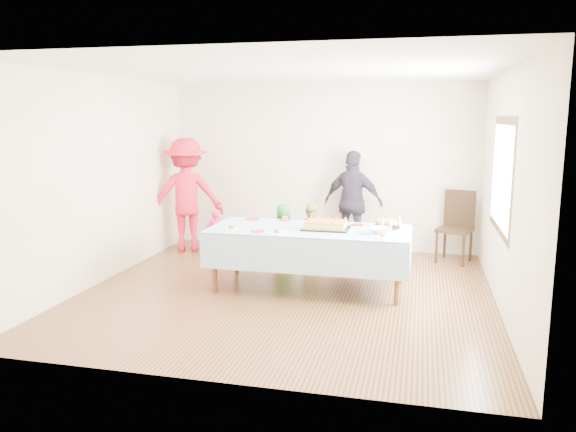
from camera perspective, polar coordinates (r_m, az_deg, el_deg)
name	(u,v)px	position (r m, az deg, el deg)	size (l,w,h in m)	color
ground	(287,292)	(7.10, -0.09, -7.69)	(5.00, 5.00, 0.00)	#4B2615
room_walls	(292,150)	(6.77, 0.37, 6.72)	(5.04, 5.04, 2.72)	beige
party_table	(309,233)	(7.07, 2.20, -1.70)	(2.50, 1.10, 0.78)	#52341C
birthday_cake	(326,225)	(7.02, 3.88, -0.94)	(0.57, 0.44, 0.10)	black
rolls_tray	(386,224)	(7.20, 9.93, -0.81)	(0.36, 0.36, 0.11)	black
punch_bowl	(380,230)	(6.85, 9.35, -1.45)	(0.29, 0.29, 0.07)	silver
party_hat	(399,220)	(7.35, 11.23, -0.39)	(0.09, 0.09, 0.15)	silver
fork_pile	(365,232)	(6.76, 7.84, -1.59)	(0.24, 0.18, 0.07)	white
plate_red_far_a	(252,219)	(7.68, -3.64, -0.31)	(0.19, 0.19, 0.01)	red
plate_red_far_b	(285,220)	(7.58, -0.32, -0.43)	(0.16, 0.16, 0.01)	red
plate_red_far_c	(316,222)	(7.43, 2.85, -0.65)	(0.17, 0.17, 0.01)	red
plate_red_far_d	(358,225)	(7.31, 7.09, -0.89)	(0.16, 0.16, 0.01)	red
plate_red_near	(258,231)	(6.87, -3.11, -1.54)	(0.16, 0.16, 0.01)	red
plate_white_left	(231,229)	(7.02, -5.78, -1.33)	(0.20, 0.20, 0.01)	white
plate_white_mid	(277,233)	(6.74, -1.15, -1.75)	(0.24, 0.24, 0.01)	white
plate_white_right	(382,237)	(6.60, 9.55, -2.16)	(0.21, 0.21, 0.01)	white
dining_chair	(457,222)	(8.82, 16.76, -0.61)	(0.59, 0.59, 1.07)	black
toddler_left	(216,234)	(8.76, -7.37, -1.80)	(0.27, 0.18, 0.75)	#E21C56
toddler_mid	(284,234)	(8.30, -0.44, -1.81)	(0.45, 0.29, 0.91)	#277631
toddler_right	(310,234)	(8.29, 2.29, -1.82)	(0.45, 0.35, 0.92)	tan
adult_left	(187,195)	(9.22, -10.25, 2.11)	(1.18, 0.68, 1.83)	red
adult_right	(353,203)	(8.94, 6.64, 1.36)	(0.96, 0.40, 1.65)	#302C3D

